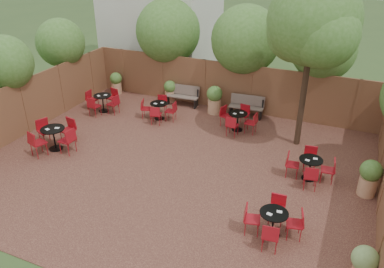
% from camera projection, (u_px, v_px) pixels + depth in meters
% --- Properties ---
extents(ground, '(80.00, 80.00, 0.00)m').
position_uv_depth(ground, '(174.00, 166.00, 12.49)').
color(ground, '#354F23').
rests_on(ground, ground).
extents(courtyard_paving, '(12.00, 10.00, 0.02)m').
position_uv_depth(courtyard_paving, '(174.00, 166.00, 12.48)').
color(courtyard_paving, '#3E1E19').
rests_on(courtyard_paving, ground).
extents(fence_back, '(12.00, 0.08, 2.00)m').
position_uv_depth(fence_back, '(227.00, 86.00, 16.10)').
color(fence_back, brown).
rests_on(fence_back, ground).
extents(fence_left, '(0.08, 10.00, 2.00)m').
position_uv_depth(fence_left, '(25.00, 107.00, 14.16)').
color(fence_left, brown).
rests_on(fence_left, ground).
extents(overhang_foliage, '(15.63, 10.81, 2.78)m').
position_uv_depth(overhang_foliage, '(181.00, 51.00, 14.46)').
color(overhang_foliage, '#3B6621').
rests_on(overhang_foliage, ground).
extents(courtyard_tree, '(2.92, 2.85, 5.68)m').
position_uv_depth(courtyard_tree, '(313.00, 26.00, 11.91)').
color(courtyard_tree, black).
rests_on(courtyard_tree, courtyard_paving).
extents(park_bench_left, '(1.41, 0.55, 0.86)m').
position_uv_depth(park_bench_left, '(183.00, 95.00, 16.68)').
color(park_bench_left, brown).
rests_on(park_bench_left, courtyard_paving).
extents(park_bench_right, '(1.39, 0.54, 0.84)m').
position_uv_depth(park_bench_right, '(247.00, 106.00, 15.68)').
color(park_bench_right, brown).
rests_on(park_bench_right, courtyard_paving).
extents(bistro_tables, '(10.04, 6.59, 0.90)m').
position_uv_depth(bistro_tables, '(170.00, 136.00, 13.42)').
color(bistro_tables, black).
rests_on(bistro_tables, courtyard_paving).
extents(planters, '(11.39, 4.46, 1.16)m').
position_uv_depth(planters, '(213.00, 109.00, 15.04)').
color(planters, tan).
rests_on(planters, courtyard_paving).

